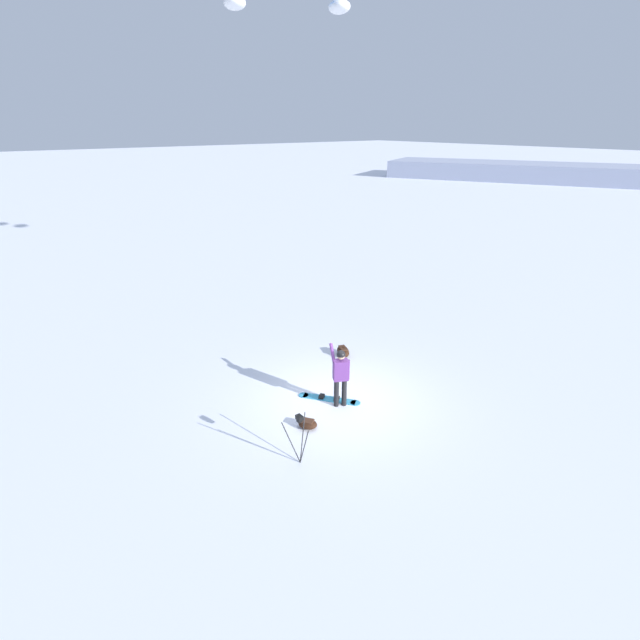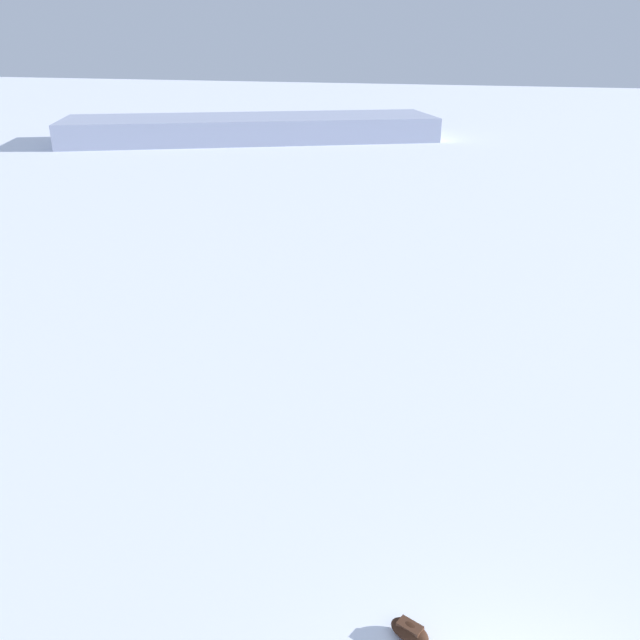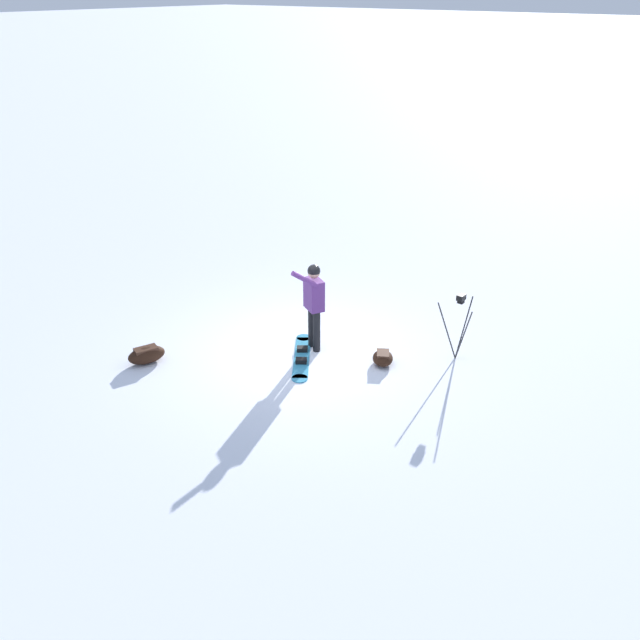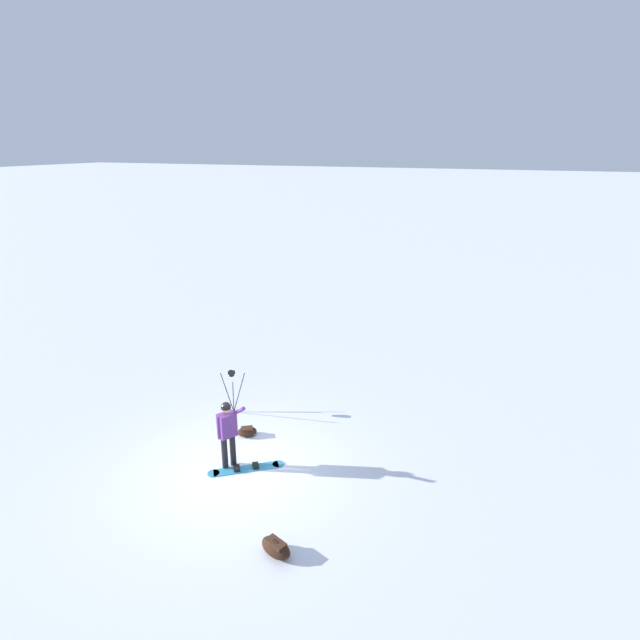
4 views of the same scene
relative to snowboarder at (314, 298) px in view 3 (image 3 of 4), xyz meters
name	(u,v)px [view 3 (image 3 of 4)]	position (x,y,z in m)	size (l,w,h in m)	color
ground_plane	(303,351)	(-0.11, -0.21, -1.03)	(300.00, 300.00, 0.00)	white
snowboarder	(314,298)	(0.00, 0.00, 0.00)	(0.48, 0.77, 1.72)	black
snowboard	(302,356)	(0.05, -0.42, -1.01)	(1.18, 1.51, 0.10)	teal
gear_bag_large	(383,358)	(1.35, 0.30, -0.91)	(0.58, 0.62, 0.23)	black
camera_tripod	(460,313)	(2.30, 1.28, -0.11)	(0.68, 0.65, 1.28)	#262628
gear_bag_small	(146,355)	(-2.07, -2.27, -0.87)	(0.58, 0.76, 0.31)	black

